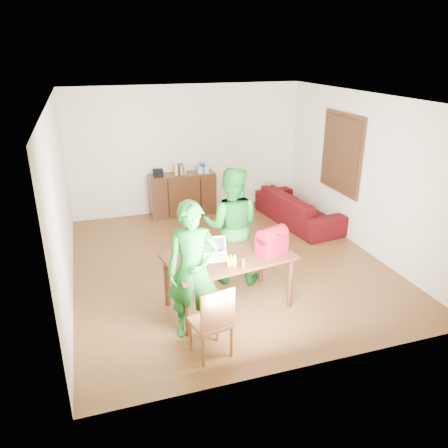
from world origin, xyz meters
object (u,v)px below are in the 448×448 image
object	(u,v)px
red_bag	(272,243)
sofa	(298,208)
table	(229,262)
chair	(211,335)
person_far	(231,226)
laptop	(216,255)
person_near	(193,271)
bottle	(243,262)

from	to	relation	value
red_bag	sofa	bearing A→B (deg)	36.24
table	sofa	world-z (taller)	table
chair	person_far	world-z (taller)	person_far
person_far	laptop	xyz separation A→B (m)	(-0.47, -0.75, -0.07)
table	laptop	size ratio (longest dim) A/B	5.04
person_far	laptop	size ratio (longest dim) A/B	5.03
person_near	laptop	world-z (taller)	person_near
laptop	red_bag	xyz separation A→B (m)	(0.76, -0.09, 0.10)
person_near	bottle	size ratio (longest dim) A/B	11.03
table	red_bag	distance (m)	0.64
bottle	table	bearing A→B (deg)	99.18
person_far	sofa	world-z (taller)	person_far
person_near	laptop	bearing A→B (deg)	57.55
person_near	person_far	distance (m)	1.48
laptop	sofa	bearing A→B (deg)	50.57
table	chair	bearing A→B (deg)	-127.53
bottle	red_bag	distance (m)	0.58
chair	laptop	size ratio (longest dim) A/B	2.60
red_bag	person_near	bearing A→B (deg)	175.72
person_far	bottle	distance (m)	1.14
table	sofa	size ratio (longest dim) A/B	0.84
laptop	person_near	bearing A→B (deg)	-129.28
table	person_far	world-z (taller)	person_far
laptop	sofa	world-z (taller)	laptop
laptop	bottle	world-z (taller)	laptop
table	bottle	bearing A→B (deg)	-89.23
chair	person_far	bearing A→B (deg)	52.76
person_far	red_bag	world-z (taller)	person_far
bottle	person_near	bearing A→B (deg)	-174.57
chair	sofa	bearing A→B (deg)	39.16
table	person_near	world-z (taller)	person_near
person_near	sofa	distance (m)	4.27
person_far	laptop	world-z (taller)	person_far
sofa	chair	bearing A→B (deg)	133.59
person_far	laptop	bearing A→B (deg)	80.68
person_far	person_near	bearing A→B (deg)	75.72
chair	person_far	size ratio (longest dim) A/B	0.52
chair	laptop	world-z (taller)	laptop
bottle	red_bag	xyz separation A→B (m)	(0.51, 0.27, 0.07)
sofa	table	bearing A→B (deg)	130.44
laptop	sofa	xyz separation A→B (m)	(2.55, 2.60, -0.52)
red_bag	sofa	distance (m)	3.29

